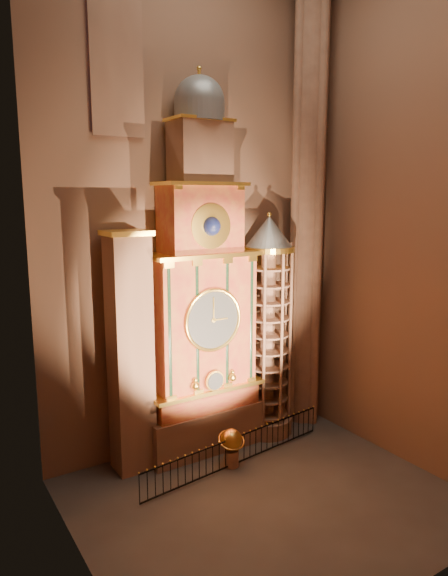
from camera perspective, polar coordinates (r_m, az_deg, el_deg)
floor at (r=21.49m, az=4.78°, el=-22.34°), size 14.00×14.00×0.00m
wall_back at (r=23.17m, az=-3.90°, el=8.82°), size 22.00×0.00×22.00m
wall_left at (r=14.93m, az=-16.71°, el=7.67°), size 0.00×22.00×22.00m
wall_right at (r=23.08m, az=19.35°, el=8.27°), size 0.00×22.00×22.00m
astronomical_clock at (r=22.79m, az=-2.52°, el=-2.15°), size 5.60×2.41×16.70m
portrait_tower at (r=21.76m, az=-10.36°, el=-7.07°), size 1.80×1.60×10.20m
stair_turret at (r=24.79m, az=4.86°, el=-4.51°), size 2.50×2.50×10.80m
gothic_pier at (r=25.87m, az=9.29°, el=8.85°), size 2.04×2.04×22.00m
stained_glass_window at (r=22.30m, az=-11.84°, el=22.83°), size 2.20×0.14×5.20m
celestial_globe at (r=23.09m, az=0.83°, el=-16.97°), size 1.28×1.22×1.68m
iron_railing at (r=23.34m, az=1.57°, el=-17.53°), size 9.69×1.17×1.27m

